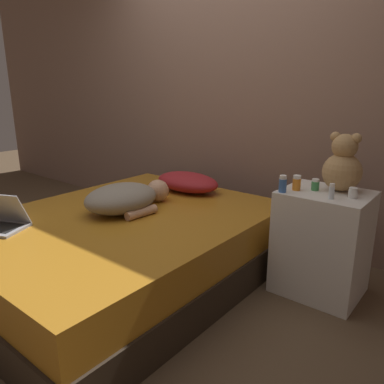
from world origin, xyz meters
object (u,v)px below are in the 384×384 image
at_px(teddy_bear, 343,166).
at_px(bottle_green, 315,185).
at_px(pillow, 187,182).
at_px(bottle_clear, 332,191).
at_px(bottle_orange, 297,183).
at_px(person_lying, 125,198).
at_px(bottle_white, 353,193).
at_px(bottle_blue, 283,184).

relative_size(teddy_bear, bottle_green, 4.99).
bearing_deg(pillow, bottle_clear, -8.87).
xyz_separation_m(pillow, bottle_orange, (1.01, -0.15, 0.19)).
relative_size(person_lying, bottle_clear, 7.71).
bearing_deg(bottle_orange, pillow, 171.86).
height_order(person_lying, bottle_white, bottle_white).
bearing_deg(bottle_clear, pillow, 171.13).
xyz_separation_m(pillow, person_lying, (-0.01, -0.67, 0.02)).
relative_size(bottle_clear, bottle_white, 1.46).
bearing_deg(bottle_green, bottle_white, -6.20).
distance_m(bottle_orange, bottle_blue, 0.11).
distance_m(bottle_blue, bottle_white, 0.40).
height_order(person_lying, teddy_bear, teddy_bear).
height_order(pillow, bottle_white, bottle_white).
bearing_deg(bottle_blue, bottle_green, 50.09).
distance_m(pillow, person_lying, 0.67).
height_order(pillow, bottle_clear, bottle_clear).
xyz_separation_m(bottle_orange, bottle_blue, (-0.05, -0.10, 0.01)).
bearing_deg(bottle_blue, pillow, 165.88).
relative_size(person_lying, teddy_bear, 1.93).
bearing_deg(bottle_orange, bottle_clear, -11.98).
height_order(teddy_bear, bottle_orange, teddy_bear).
relative_size(teddy_bear, bottle_orange, 3.82).
bearing_deg(person_lying, bottle_clear, 25.05).
xyz_separation_m(bottle_orange, bottle_white, (0.33, 0.04, -0.02)).
xyz_separation_m(person_lying, teddy_bear, (1.24, 0.69, 0.28)).
xyz_separation_m(pillow, teddy_bear, (1.23, 0.02, 0.30)).
height_order(bottle_orange, bottle_white, bottle_orange).
bearing_deg(bottle_white, person_lying, -157.17).
bearing_deg(pillow, bottle_white, -4.27).
bearing_deg(teddy_bear, bottle_orange, -143.61).
distance_m(teddy_bear, bottle_white, 0.21).
height_order(person_lying, bottle_clear, bottle_clear).
xyz_separation_m(person_lying, bottle_clear, (1.26, 0.47, 0.17)).
relative_size(bottle_orange, bottle_white, 1.53).
bearing_deg(bottle_orange, teddy_bear, 36.39).
height_order(bottle_green, bottle_white, bottle_green).
height_order(bottle_clear, bottle_blue, bottle_blue).
relative_size(person_lying, bottle_orange, 7.39).
xyz_separation_m(bottle_clear, bottle_green, (-0.14, 0.12, -0.01)).
bearing_deg(bottle_white, pillow, 175.73).
xyz_separation_m(person_lying, bottle_blue, (0.98, 0.43, 0.17)).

